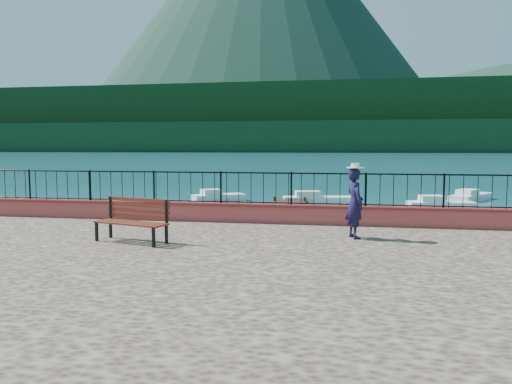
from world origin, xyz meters
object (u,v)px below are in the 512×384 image
(boat_1, at_px, (368,222))
(boat_2, at_px, (441,202))
(boat_4, at_px, (318,197))
(boat_5, at_px, (471,194))
(boat_0, at_px, (195,227))
(park_bench, at_px, (132,229))
(boat_3, at_px, (219,195))
(person, at_px, (355,203))

(boat_1, relative_size, boat_2, 0.97)
(boat_4, height_order, boat_5, same)
(boat_4, xyz_separation_m, boat_5, (9.78, 3.52, 0.00))
(boat_0, bearing_deg, boat_1, 21.05)
(boat_2, height_order, boat_5, same)
(park_bench, height_order, boat_5, park_bench)
(boat_0, xyz_separation_m, boat_1, (6.73, 2.53, 0.00))
(boat_0, relative_size, boat_2, 0.90)
(boat_0, height_order, boat_3, same)
(boat_0, height_order, boat_5, same)
(boat_2, relative_size, boat_4, 0.85)
(boat_1, bearing_deg, park_bench, -91.36)
(person, xyz_separation_m, boat_0, (-6.06, 5.75, -1.70))
(boat_0, xyz_separation_m, boat_4, (4.09, 12.41, 0.00))
(person, height_order, boat_1, person)
(boat_0, xyz_separation_m, boat_2, (11.11, 10.82, 0.00))
(boat_1, height_order, boat_2, same)
(boat_4, bearing_deg, park_bench, -111.91)
(boat_2, bearing_deg, park_bench, -127.70)
(boat_5, bearing_deg, boat_3, 135.03)
(boat_0, height_order, boat_2, same)
(person, relative_size, boat_0, 0.55)
(park_bench, distance_m, person, 5.60)
(park_bench, distance_m, boat_2, 20.92)
(boat_0, relative_size, boat_1, 0.94)
(park_bench, distance_m, boat_1, 11.58)
(boat_5, bearing_deg, park_bench, -175.56)
(person, xyz_separation_m, boat_2, (5.04, 16.57, -1.70))
(park_bench, relative_size, boat_5, 0.47)
(boat_3, bearing_deg, park_bench, -116.23)
(boat_2, bearing_deg, boat_1, -125.70)
(person, relative_size, boat_1, 0.51)
(boat_2, relative_size, boat_5, 0.85)
(boat_1, bearing_deg, person, -64.48)
(person, height_order, boat_0, person)
(park_bench, relative_size, boat_4, 0.47)
(boat_0, bearing_deg, boat_4, 72.18)
(boat_5, bearing_deg, boat_2, -174.41)
(boat_2, distance_m, boat_4, 7.19)
(boat_3, bearing_deg, boat_1, -83.28)
(person, bearing_deg, boat_1, -27.29)
(person, distance_m, boat_1, 8.48)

